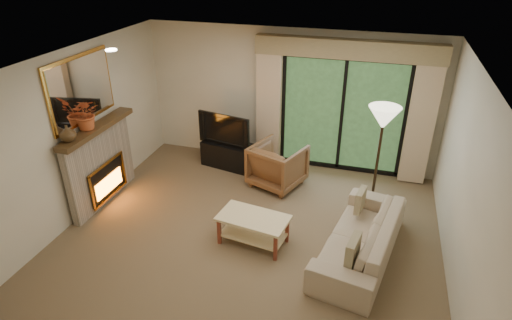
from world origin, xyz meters
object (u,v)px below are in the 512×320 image
(armchair, at_px, (278,165))
(sofa, at_px, (360,237))
(media_console, at_px, (228,154))
(coffee_table, at_px, (253,230))

(armchair, bearing_deg, sofa, 155.17)
(media_console, relative_size, coffee_table, 0.97)
(media_console, xyz_separation_m, sofa, (2.67, -2.00, 0.07))
(sofa, distance_m, coffee_table, 1.51)
(armchair, height_order, coffee_table, armchair)
(sofa, relative_size, coffee_table, 2.15)
(armchair, height_order, sofa, armchair)
(armchair, xyz_separation_m, coffee_table, (0.07, -1.72, -0.17))
(sofa, bearing_deg, media_console, -116.16)
(media_console, xyz_separation_m, armchair, (1.10, -0.43, 0.15))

